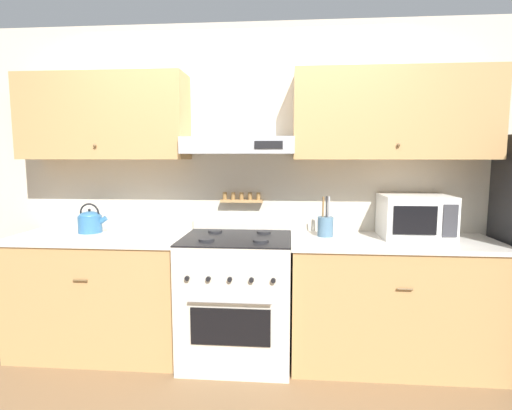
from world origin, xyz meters
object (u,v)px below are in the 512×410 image
stove_range (237,297)px  tea_kettle (90,221)px  utensil_crock (325,226)px  microwave (415,216)px

stove_range → tea_kettle: tea_kettle is taller
utensil_crock → tea_kettle: bearing=-180.0°
stove_range → microwave: bearing=6.2°
stove_range → microwave: size_ratio=2.08×
microwave → utensil_crock: 0.66m
tea_kettle → microwave: size_ratio=0.48×
tea_kettle → microwave: microwave is taller
tea_kettle → utensil_crock: size_ratio=0.78×
microwave → utensil_crock: size_ratio=1.62×
tea_kettle → microwave: 2.49m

